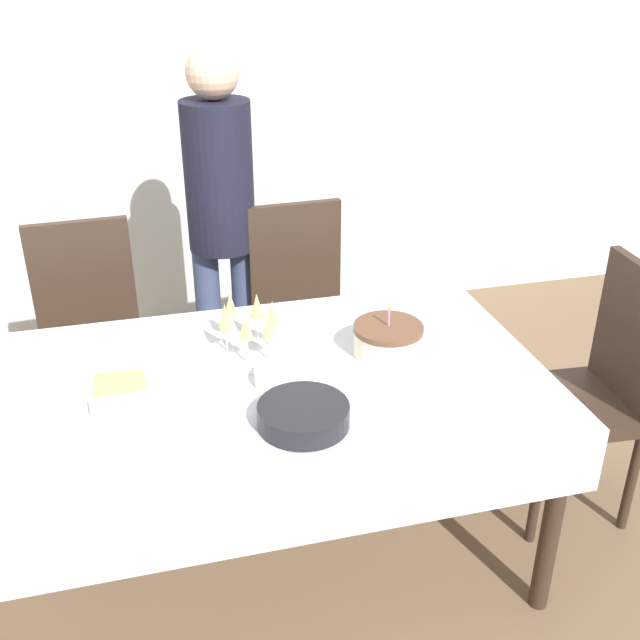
% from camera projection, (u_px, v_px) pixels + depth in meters
% --- Properties ---
extents(ground_plane, '(12.00, 12.00, 0.00)m').
position_uv_depth(ground_plane, '(239.00, 559.00, 2.60)').
color(ground_plane, brown).
extents(wall_back, '(8.00, 0.05, 2.70)m').
position_uv_depth(wall_back, '(163.00, 72.00, 3.62)').
color(wall_back, silver).
rests_on(wall_back, ground_plane).
extents(dining_table, '(1.97, 1.02, 0.72)m').
position_uv_depth(dining_table, '(229.00, 410.00, 2.32)').
color(dining_table, white).
rests_on(dining_table, ground_plane).
extents(dining_chair_far_left, '(0.44, 0.44, 0.96)m').
position_uv_depth(dining_chair_far_left, '(90.00, 333.00, 2.98)').
color(dining_chair_far_left, '#38281E').
rests_on(dining_chair_far_left, ground_plane).
extents(dining_chair_far_right, '(0.44, 0.44, 0.96)m').
position_uv_depth(dining_chair_far_right, '(303.00, 309.00, 3.18)').
color(dining_chair_far_right, '#38281E').
rests_on(dining_chair_far_right, ground_plane).
extents(dining_chair_right_end, '(0.45, 0.45, 0.96)m').
position_uv_depth(dining_chair_right_end, '(595.00, 382.00, 2.65)').
color(dining_chair_right_end, '#38281E').
rests_on(dining_chair_right_end, ground_plane).
extents(birthday_cake, '(0.23, 0.23, 0.18)m').
position_uv_depth(birthday_cake, '(388.00, 340.00, 2.41)').
color(birthday_cake, beige).
rests_on(birthday_cake, dining_table).
extents(champagne_tray, '(0.29, 0.29, 0.18)m').
position_uv_depth(champagne_tray, '(251.00, 328.00, 2.40)').
color(champagne_tray, silver).
rests_on(champagne_tray, dining_table).
extents(plate_stack_main, '(0.26, 0.26, 0.06)m').
position_uv_depth(plate_stack_main, '(303.00, 415.00, 2.07)').
color(plate_stack_main, black).
rests_on(plate_stack_main, dining_table).
extents(plate_stack_dessert, '(0.19, 0.19, 0.04)m').
position_uv_depth(plate_stack_dessert, '(285.00, 376.00, 2.27)').
color(plate_stack_dessert, silver).
rests_on(plate_stack_dessert, dining_table).
extents(cake_knife, '(0.29, 0.10, 0.00)m').
position_uv_depth(cake_knife, '(431.00, 387.00, 2.25)').
color(cake_knife, silver).
rests_on(cake_knife, dining_table).
extents(fork_pile, '(0.17, 0.07, 0.02)m').
position_uv_depth(fork_pile, '(120.00, 403.00, 2.16)').
color(fork_pile, silver).
rests_on(fork_pile, dining_table).
extents(napkin_pile, '(0.15, 0.15, 0.01)m').
position_uv_depth(napkin_pile, '(120.00, 385.00, 2.25)').
color(napkin_pile, '#E0D166').
rests_on(napkin_pile, dining_table).
extents(person_standing, '(0.28, 0.28, 1.58)m').
position_uv_depth(person_standing, '(221.00, 206.00, 3.08)').
color(person_standing, '#3F4C72').
rests_on(person_standing, ground_plane).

